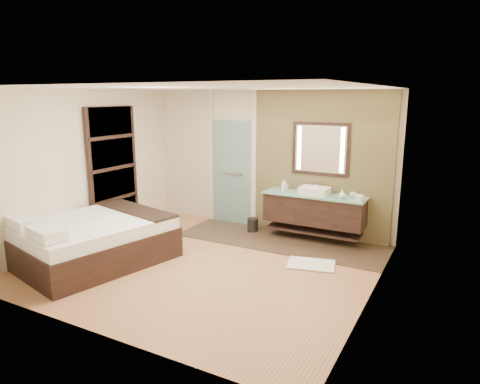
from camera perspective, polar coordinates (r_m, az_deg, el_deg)
The scene contains 15 objects.
floor at distance 6.82m, azimuth -4.59°, elevation -9.62°, with size 5.00×5.00×0.00m, color #9A6040.
tile_strip at distance 7.88m, azimuth 5.47°, elevation -6.45°, with size 3.80×1.30×0.01m, color #34271C.
stone_wall at distance 7.95m, azimuth 10.71°, elevation 3.55°, with size 2.60×0.08×2.70m, color tan.
vanity at distance 7.84m, azimuth 9.83°, elevation -2.31°, with size 1.85×0.55×0.88m.
mirror_unit at distance 7.86m, azimuth 10.68°, elevation 5.65°, with size 1.06×0.04×0.96m.
frosted_door at distance 8.70m, azimuth -1.05°, elevation 3.17°, with size 1.10×0.12×2.70m.
shoji_partition at distance 8.43m, azimuth -16.52°, elevation 2.79°, with size 0.06×1.20×2.40m.
bed at distance 7.20m, azimuth -19.04°, elevation -6.11°, with size 2.21×2.54×0.84m.
bath_mat at distance 6.85m, azimuth 9.45°, elevation -9.47°, with size 0.72×0.50×0.02m, color white.
waste_bin at distance 8.34m, azimuth 1.71°, elevation -4.42°, with size 0.21×0.21×0.26m, color black.
tissue_box at distance 7.42m, azimuth 15.60°, elevation -0.77°, with size 0.12×0.12×0.10m, color silver.
soap_bottle_a at distance 7.88m, azimuth 5.82°, elevation 0.87°, with size 0.09×0.09×0.23m, color silver.
soap_bottle_b at distance 8.05m, azimuth 6.07°, elevation 0.91°, with size 0.08×0.08×0.17m, color #B2B2B2.
soap_bottle_c at distance 7.51m, azimuth 13.46°, elevation -0.30°, with size 0.12×0.12×0.15m, color #C2F4F4.
cup at distance 7.65m, azimuth 14.86°, elevation -0.37°, with size 0.11×0.11×0.09m, color silver.
Camera 1 is at (3.44, -5.29, 2.58)m, focal length 32.00 mm.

